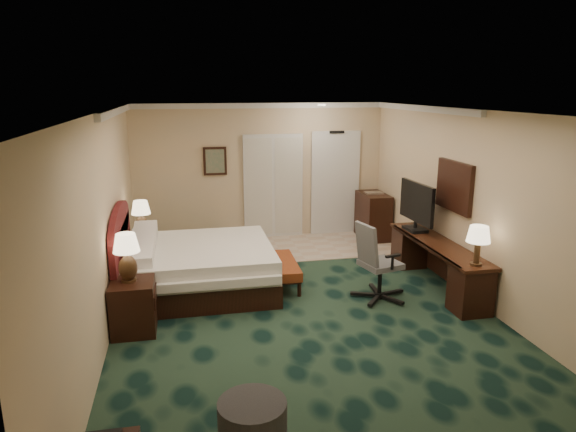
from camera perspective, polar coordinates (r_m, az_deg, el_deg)
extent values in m
cube|color=black|center=(7.15, 1.75, -10.66)|extent=(5.00, 7.50, 0.00)
cube|color=white|center=(6.50, 1.93, 11.51)|extent=(5.00, 7.50, 0.00)
cube|color=#C3B093|center=(10.30, -3.07, 4.91)|extent=(5.00, 0.00, 2.70)
cube|color=#C3B093|center=(3.40, 17.37, -15.47)|extent=(5.00, 0.00, 2.70)
cube|color=#C3B093|center=(6.59, -19.82, -1.19)|extent=(0.00, 7.50, 2.70)
cube|color=#C3B093|center=(7.66, 20.33, 0.83)|extent=(0.00, 7.50, 2.70)
cube|color=tan|center=(9.98, 2.90, -3.33)|extent=(3.20, 1.70, 0.01)
cube|color=silver|center=(10.67, 5.25, 3.55)|extent=(1.02, 0.06, 2.18)
cube|color=beige|center=(10.36, -1.65, 3.29)|extent=(1.20, 0.06, 2.10)
cube|color=#476754|center=(10.13, -8.12, 6.06)|extent=(0.45, 0.06, 0.55)
cube|color=white|center=(8.11, 18.00, 3.16)|extent=(0.05, 0.95, 0.75)
cube|color=silver|center=(7.92, -9.65, -5.67)|extent=(2.14, 1.99, 0.68)
cube|color=black|center=(6.80, -16.78, -9.58)|extent=(0.53, 0.61, 0.66)
cube|color=black|center=(9.14, -15.78, -3.70)|extent=(0.45, 0.52, 0.56)
cube|color=maroon|center=(8.00, -0.57, -6.36)|extent=(0.44, 1.17, 0.39)
cylinder|color=#2A2A2A|center=(4.71, -3.98, -22.11)|extent=(0.76, 0.76, 0.42)
cube|color=black|center=(8.22, 16.18, -5.22)|extent=(0.53, 2.44, 0.70)
cube|color=black|center=(8.59, 14.08, 0.98)|extent=(0.13, 1.03, 0.80)
cube|color=black|center=(10.52, 9.42, 0.00)|extent=(0.49, 0.88, 0.93)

